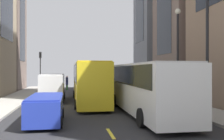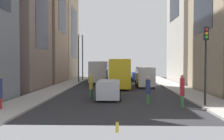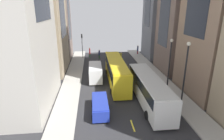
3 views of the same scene
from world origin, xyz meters
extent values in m
plane|color=#28282B|center=(0.00, 0.00, 0.00)|extent=(41.43, 41.43, 0.00)
cube|color=#9E9B93|center=(-7.26, 0.00, 0.07)|extent=(2.91, 44.00, 0.15)
cube|color=#9E9B93|center=(7.26, 0.00, 0.07)|extent=(2.91, 44.00, 0.15)
cube|color=yellow|center=(0.00, -21.00, 0.01)|extent=(0.16, 2.00, 0.01)
cube|color=yellow|center=(0.00, -12.60, 0.01)|extent=(0.16, 2.00, 0.01)
cube|color=yellow|center=(0.00, -4.20, 0.01)|extent=(0.16, 2.00, 0.01)
cube|color=yellow|center=(0.00, 4.20, 0.01)|extent=(0.16, 2.00, 0.01)
cube|color=yellow|center=(0.00, 12.60, 0.01)|extent=(0.16, 2.00, 0.01)
cube|color=#7A665B|center=(-12.88, -4.32, 10.64)|extent=(7.92, 8.37, 21.28)
cube|color=#1E232D|center=(-12.88, -4.32, 10.64)|extent=(8.00, 4.60, 11.71)
cube|color=silver|center=(-3.00, 7.79, 1.77)|extent=(2.55, 12.42, 3.00)
cube|color=black|center=(-3.00, 7.79, 2.62)|extent=(2.60, 11.43, 1.20)
cube|color=beige|center=(-3.00, 7.79, 3.31)|extent=(2.45, 11.93, 0.08)
cylinder|color=black|center=(-4.18, 11.64, 0.50)|extent=(0.46, 1.00, 1.00)
cylinder|color=black|center=(-1.83, 11.64, 0.50)|extent=(0.46, 1.00, 1.00)
cylinder|color=black|center=(-4.18, 3.94, 0.50)|extent=(0.46, 1.00, 1.00)
cylinder|color=black|center=(-1.83, 3.94, 0.50)|extent=(0.46, 1.00, 1.00)
cube|color=yellow|center=(0.19, 0.80, 1.86)|extent=(2.45, 13.35, 3.30)
cube|color=black|center=(0.19, 0.80, 2.72)|extent=(2.50, 12.28, 1.48)
cube|color=gold|center=(0.19, 0.80, 3.55)|extent=(2.35, 12.81, 0.08)
cylinder|color=black|center=(-0.94, 4.94, 0.38)|extent=(0.44, 0.76, 0.76)
cylinder|color=black|center=(1.31, 4.94, 0.38)|extent=(0.44, 0.76, 0.76)
cylinder|color=black|center=(-0.94, -3.34, 0.38)|extent=(0.44, 0.76, 0.76)
cylinder|color=black|center=(1.31, -3.34, 0.38)|extent=(0.44, 0.76, 0.76)
cube|color=white|center=(3.48, -0.61, 1.35)|extent=(2.05, 5.46, 2.30)
cube|color=black|center=(3.48, -0.61, 2.10)|extent=(2.09, 5.03, 0.69)
cube|color=silver|center=(3.48, -0.61, 2.54)|extent=(1.97, 5.25, 0.08)
cylinder|color=black|center=(2.54, 1.08, 0.36)|extent=(0.37, 0.72, 0.72)
cylinder|color=black|center=(4.42, 1.08, 0.36)|extent=(0.37, 0.72, 0.72)
cylinder|color=black|center=(2.54, -2.31, 0.36)|extent=(0.37, 0.72, 0.72)
cylinder|color=black|center=(4.42, -2.31, 0.36)|extent=(0.37, 0.72, 0.72)
cube|color=#B7BABF|center=(-0.80, -11.76, 0.85)|extent=(1.88, 4.13, 1.35)
cube|color=black|center=(-0.80, -11.76, 1.19)|extent=(1.92, 3.80, 0.57)
cube|color=#9C9EA2|center=(-0.80, -11.76, 1.56)|extent=(1.81, 3.97, 0.08)
cylinder|color=black|center=(-1.67, -10.48, 0.31)|extent=(0.34, 0.62, 0.62)
cylinder|color=black|center=(0.06, -10.48, 0.31)|extent=(0.34, 0.62, 0.62)
cylinder|color=black|center=(-1.67, -13.04, 0.31)|extent=(0.34, 0.62, 0.62)
cylinder|color=black|center=(0.06, -13.04, 0.31)|extent=(0.34, 0.62, 0.62)
cube|color=#2338AD|center=(3.19, 9.65, 0.81)|extent=(1.76, 4.79, 1.27)
cube|color=black|center=(3.19, 9.65, 1.13)|extent=(1.80, 4.41, 0.53)
cube|color=navy|center=(3.19, 9.65, 1.48)|extent=(1.69, 4.60, 0.08)
cylinder|color=black|center=(2.38, 11.14, 0.31)|extent=(0.32, 0.62, 0.62)
cylinder|color=black|center=(4.00, 11.14, 0.31)|extent=(0.32, 0.62, 0.62)
cylinder|color=black|center=(2.38, 8.17, 0.31)|extent=(0.32, 0.62, 0.62)
cylinder|color=black|center=(4.00, 8.17, 0.31)|extent=(0.32, 0.62, 0.62)
cylinder|color=#336B38|center=(-2.40, -11.18, 0.39)|extent=(0.28, 0.28, 0.78)
cylinder|color=gold|center=(-2.40, -11.18, 1.38)|extent=(0.37, 0.37, 1.20)
sphere|color=tan|center=(-2.40, -11.18, 2.09)|extent=(0.22, 0.22, 0.22)
cylinder|color=#336B38|center=(4.52, -15.69, 0.43)|extent=(0.25, 0.25, 0.86)
cylinder|color=maroon|center=(4.52, -15.69, 1.48)|extent=(0.33, 0.33, 1.25)
sphere|color=#8C6647|center=(4.52, -15.69, 2.23)|extent=(0.25, 0.25, 0.25)
cylinder|color=#336B38|center=(2.29, -14.37, 0.40)|extent=(0.28, 0.28, 0.80)
cylinder|color=navy|center=(2.29, -14.37, 1.34)|extent=(0.38, 0.38, 1.09)
sphere|color=tan|center=(2.29, -14.37, 2.00)|extent=(0.23, 0.23, 0.23)
cylinder|color=maroon|center=(-7.67, -17.35, 0.52)|extent=(0.28, 0.28, 0.75)
cylinder|color=navy|center=(-7.67, -17.35, 1.52)|extent=(0.37, 0.37, 1.24)
sphere|color=#8C6647|center=(-7.67, -17.35, 2.26)|extent=(0.23, 0.23, 0.23)
cylinder|color=black|center=(6.21, -15.43, 2.46)|extent=(0.14, 0.14, 4.61)
cube|color=black|center=(6.21, -15.43, 5.21)|extent=(0.32, 0.32, 0.90)
sphere|color=red|center=(6.21, -15.61, 5.47)|extent=(0.20, 0.20, 0.20)
sphere|color=orange|center=(6.21, -15.61, 5.21)|extent=(0.20, 0.20, 0.20)
sphere|color=green|center=(6.21, -15.61, 4.96)|extent=(0.20, 0.20, 0.20)
cylinder|color=black|center=(-6.31, 9.99, 3.89)|extent=(0.18, 0.18, 7.49)
cylinder|color=black|center=(-6.31, 5.66, 3.71)|extent=(0.18, 0.18, 7.13)
sphere|color=silver|center=(-6.31, 5.66, 7.46)|extent=(0.44, 0.44, 0.44)
camera|label=1|loc=(1.87, 24.53, 2.95)|focal=41.78mm
camera|label=2|loc=(0.09, -33.00, 3.18)|focal=39.43mm
camera|label=3|loc=(3.81, 28.56, 11.43)|focal=29.95mm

